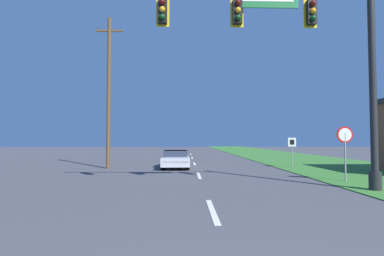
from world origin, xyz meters
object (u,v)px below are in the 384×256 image
(car_ahead, at_px, (176,159))
(utility_pole_near, at_px, (109,90))
(signal_mast, at_px, (310,50))
(route_sign_post, at_px, (292,146))
(stop_sign, at_px, (345,141))

(car_ahead, relative_size, utility_pole_near, 0.46)
(signal_mast, xyz_separation_m, route_sign_post, (2.62, 9.33, -3.80))
(signal_mast, bearing_deg, stop_sign, 43.57)
(signal_mast, xyz_separation_m, car_ahead, (-5.41, 9.70, -4.72))
(car_ahead, distance_m, route_sign_post, 8.09)
(stop_sign, height_order, route_sign_post, stop_sign)
(stop_sign, xyz_separation_m, route_sign_post, (-0.01, 6.83, -0.34))
(car_ahead, bearing_deg, route_sign_post, -2.65)
(stop_sign, bearing_deg, utility_pole_near, 151.85)
(car_ahead, distance_m, stop_sign, 10.86)
(car_ahead, relative_size, stop_sign, 1.88)
(signal_mast, distance_m, route_sign_post, 10.41)
(stop_sign, distance_m, utility_pole_near, 14.68)
(signal_mast, height_order, car_ahead, signal_mast)
(car_ahead, bearing_deg, stop_sign, -41.86)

